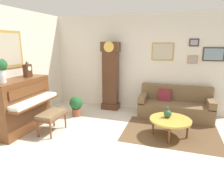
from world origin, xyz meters
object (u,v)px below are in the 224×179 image
Objects in this scene: couch at (175,106)px; mantel_clock at (27,70)px; potted_plant at (76,105)px; green_jug at (168,114)px; flower_vase at (1,68)px; coffee_table at (170,120)px; piano at (21,104)px; piano_bench at (52,115)px; grandfather_clock at (111,78)px.

mantel_clock is at bearing -155.15° from couch.
couch reaches higher than potted_plant.
potted_plant is at bearing 170.21° from green_jug.
coffee_table is at bearing 17.94° from flower_vase.
piano reaches higher than potted_plant.
couch is 2.71m from potted_plant.
piano_bench is 0.80× the size of coffee_table.
piano_bench is at bearing 31.90° from flower_vase.
potted_plant is at bearing 45.22° from mantel_clock.
flower_vase is at bearing -121.83° from grandfather_clock.
couch is at bearing 34.38° from flower_vase.
piano is 1.00m from flower_vase.
piano is at bearing -150.69° from couch.
flower_vase reaches higher than piano_bench.
couch is 1.26m from coffee_table.
piano_bench is (0.77, 0.06, -0.20)m from piano.
flower_vase is at bearing -148.10° from piano_bench.
flower_vase is at bearing -89.78° from piano.
piano_bench is 1.25× the size of potted_plant.
piano is 6.00× the size of green_jug.
flower_vase is 3.61m from green_jug.
mantel_clock is at bearing 89.64° from piano.
grandfather_clock is at bearing 51.14° from potted_plant.
piano is at bearing -168.78° from coffee_table.
piano_bench is 1.43m from flower_vase.
potted_plant is (-2.52, 0.49, -0.05)m from coffee_table.
couch is (3.41, 1.92, -0.29)m from piano.
piano_bench is at bearing -144.92° from couch.
mantel_clock is 0.66× the size of flower_vase.
piano is at bearing -175.34° from piano_bench.
coffee_table is at bearing -11.10° from potted_plant.
green_jug is at bearing -36.95° from grandfather_clock.
grandfather_clock is 2.00m from couch.
potted_plant is at bearing 54.82° from piano.
potted_plant reaches higher than piano_bench.
piano is 0.80m from piano_bench.
coffee_table is at bearing 13.15° from piano_bench.
green_jug is at bearing 12.64° from piano.
potted_plant is (0.81, 0.82, -1.05)m from mantel_clock.
coffee_table is (3.33, 0.66, -0.23)m from piano.
couch reaches higher than green_jug.
flower_vase reaches higher than piano.
couch reaches higher than piano_bench.
green_jug reaches higher than coffee_table.
piano_bench is at bearing -110.85° from grandfather_clock.
flower_vase is 1.04× the size of potted_plant.
grandfather_clock is 2.31× the size of coffee_table.
piano_bench is at bearing -166.85° from coffee_table.
mantel_clock is (-0.77, 0.27, 0.97)m from piano_bench.
couch is at bearing 82.96° from green_jug.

